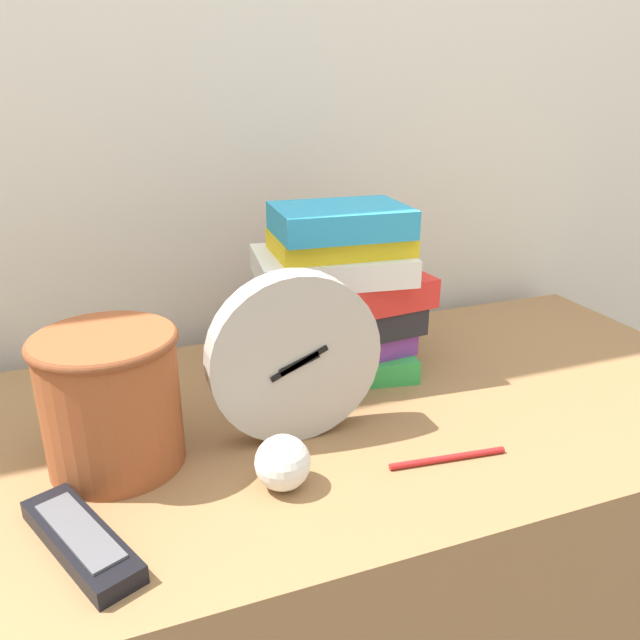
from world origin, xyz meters
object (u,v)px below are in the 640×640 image
Objects in this scene: tv_remote at (81,539)px; desk_clock at (298,357)px; basket at (111,397)px; pen at (448,458)px; book_stack at (341,294)px; crumpled_paper_ball at (283,463)px.

desk_clock is at bearing 24.91° from tv_remote.
basket is 0.40m from pen.
pen is at bearing -85.00° from book_stack.
desk_clock is 0.20m from book_stack.
crumpled_paper_ball is (0.21, 0.03, 0.02)m from tv_remote.
book_stack reaches higher than desk_clock.
pen is at bearing -39.63° from desk_clock.
tv_remote is (-0.39, -0.28, -0.11)m from book_stack.
book_stack is 0.33m from crumpled_paper_ball.
desk_clock is 0.22m from basket.
tv_remote is at bearing -173.30° from crumpled_paper_ball.
crumpled_paper_ball is 0.42× the size of pen.
book_stack reaches higher than basket.
basket is at bearing 175.60° from desk_clock.
book_stack is 1.50× the size of tv_remote.
desk_clock is 0.82× the size of book_stack.
basket is (-0.34, -0.14, -0.04)m from book_stack.
book_stack is at bearing 55.75° from crumpled_paper_ball.
tv_remote is at bearing -144.03° from book_stack.
tv_remote is at bearing -179.62° from pen.
desk_clock reaches higher than pen.
desk_clock is 3.46× the size of crumpled_paper_ball.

